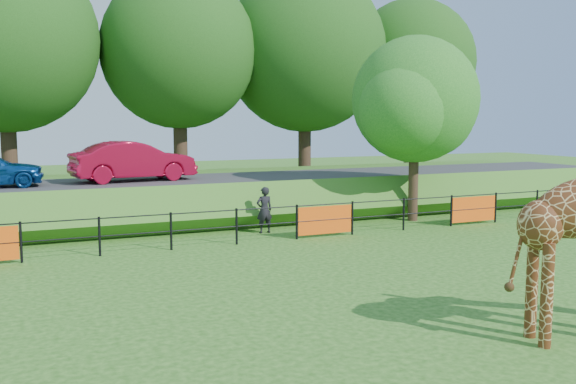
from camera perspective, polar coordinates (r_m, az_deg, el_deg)
name	(u,v)px	position (r m, az deg, el deg)	size (l,w,h in m)	color
ground	(380,320)	(12.45, 8.16, -11.22)	(90.00, 90.00, 0.00)	#225314
perimeter_fence	(237,226)	(19.36, -4.59, -3.07)	(28.07, 0.10, 1.10)	black
embankment	(174,196)	(26.46, -10.07, -0.32)	(40.00, 9.00, 1.30)	#225314
road	(184,182)	(24.94, -9.25, 0.92)	(40.00, 5.00, 0.12)	#2F2E31
car_red	(133,161)	(24.91, -13.58, 2.69)	(1.59, 4.57, 1.50)	#A80C2A
visitor	(264,210)	(21.19, -2.12, -1.61)	(0.56, 0.37, 1.54)	black
tree_east	(417,105)	(24.10, 11.37, 7.63)	(5.40, 4.71, 6.76)	#312016
bg_tree_line	(177,49)	(33.21, -9.88, 12.38)	(37.30, 8.80, 11.82)	#312016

